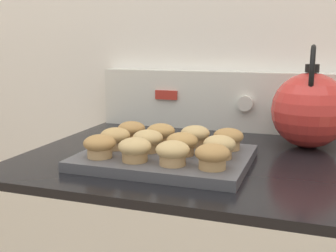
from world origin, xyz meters
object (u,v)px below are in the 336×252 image
(muffin_r0_c0, at_px, (100,146))
(muffin_r2_c3, at_px, (228,138))
(tea_kettle, at_px, (310,109))
(muffin_r2_c2, at_px, (193,135))
(muffin_r2_c1, at_px, (161,133))
(muffin_r0_c2, at_px, (171,152))
(muffin_r2_c0, at_px, (131,131))
(muffin_r1_c0, at_px, (115,138))
(muffin_r1_c3, at_px, (219,146))
(muffin_r0_c1, at_px, (135,149))
(muffin_r1_c1, at_px, (148,140))
(muffin_r1_c2, at_px, (182,143))
(muffin_r0_c3, at_px, (212,156))
(muffin_pan, at_px, (166,158))

(muffin_r0_c0, height_order, muffin_r2_c3, same)
(muffin_r2_c3, xyz_separation_m, tea_kettle, (0.17, 0.18, 0.05))
(muffin_r0_c0, xyz_separation_m, muffin_r2_c2, (0.16, 0.16, 0.00))
(muffin_r2_c2, bearing_deg, muffin_r2_c1, -177.21)
(tea_kettle, bearing_deg, muffin_r0_c2, -127.00)
(muffin_r2_c0, bearing_deg, muffin_r1_c0, -92.00)
(muffin_r1_c3, xyz_separation_m, muffin_r2_c2, (-0.08, 0.09, 0.00))
(muffin_r1_c0, distance_m, muffin_r2_c0, 0.08)
(muffin_r0_c0, relative_size, muffin_r0_c2, 1.00)
(muffin_r0_c1, distance_m, muffin_r2_c0, 0.18)
(muffin_r1_c1, relative_size, muffin_r1_c2, 1.00)
(muffin_r1_c1, distance_m, muffin_r2_c2, 0.12)
(muffin_r2_c2, height_order, tea_kettle, tea_kettle)
(muffin_r0_c3, relative_size, muffin_r2_c0, 1.00)
(muffin_r1_c0, xyz_separation_m, muffin_r2_c3, (0.25, 0.08, 0.00))
(muffin_r0_c2, height_order, muffin_r1_c3, same)
(muffin_r1_c1, distance_m, muffin_r1_c2, 0.08)
(muffin_pan, distance_m, muffin_r1_c2, 0.05)
(tea_kettle, bearing_deg, muffin_r0_c0, -141.07)
(muffin_r2_c1, bearing_deg, muffin_r0_c1, -89.07)
(muffin_pan, relative_size, muffin_r2_c0, 5.34)
(muffin_r1_c2, bearing_deg, muffin_r0_c3, -42.42)
(muffin_r2_c1, relative_size, muffin_r2_c2, 1.00)
(muffin_r1_c0, relative_size, muffin_r2_c1, 1.00)
(muffin_r0_c3, bearing_deg, muffin_r0_c1, -179.56)
(muffin_r0_c3, relative_size, muffin_r1_c0, 1.00)
(muffin_r1_c1, height_order, muffin_r2_c0, same)
(muffin_r1_c1, xyz_separation_m, muffin_r1_c2, (0.08, -0.00, 0.00))
(muffin_r1_c2, bearing_deg, muffin_r0_c2, -88.72)
(muffin_r0_c0, distance_m, muffin_r0_c1, 0.08)
(muffin_r1_c2, distance_m, muffin_r2_c2, 0.09)
(muffin_r0_c1, xyz_separation_m, muffin_r2_c1, (-0.00, 0.16, 0.00))
(muffin_r0_c0, relative_size, muffin_r1_c2, 1.00)
(muffin_r2_c1, distance_m, tea_kettle, 0.38)
(muffin_r0_c0, height_order, muffin_r0_c1, same)
(muffin_pan, relative_size, muffin_r2_c1, 5.34)
(muffin_r0_c2, xyz_separation_m, muffin_r1_c1, (-0.08, 0.08, 0.00))
(muffin_r0_c2, relative_size, muffin_r2_c3, 1.00)
(muffin_r1_c2, bearing_deg, muffin_r2_c0, 151.94)
(muffin_r0_c2, height_order, muffin_r2_c2, same)
(muffin_r0_c0, distance_m, muffin_r1_c1, 0.11)
(muffin_r0_c2, distance_m, muffin_r1_c1, 0.12)
(muffin_r1_c1, distance_m, muffin_r1_c3, 0.16)
(muffin_r2_c3, bearing_deg, muffin_r2_c1, 179.77)
(muffin_r0_c0, distance_m, tea_kettle, 0.54)
(muffin_pan, relative_size, muffin_r0_c3, 5.34)
(muffin_r0_c0, relative_size, muffin_r0_c1, 1.00)
(muffin_r0_c2, relative_size, muffin_r2_c2, 1.00)
(tea_kettle, bearing_deg, muffin_r1_c2, -134.89)
(muffin_r1_c2, distance_m, muffin_r1_c3, 0.08)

